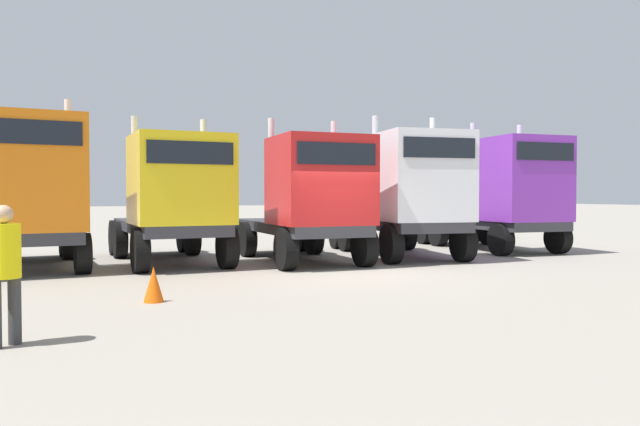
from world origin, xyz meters
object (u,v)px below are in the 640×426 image
at_px(semi_truck_red, 310,199).
at_px(semi_truck_white, 411,195).
at_px(visitor_in_hivis, 4,264).
at_px(semi_truck_orange, 30,193).
at_px(semi_truck_purple, 509,194).
at_px(semi_truck_yellow, 175,199).
at_px(traffic_cone_near, 154,284).

height_order(semi_truck_red, semi_truck_white, semi_truck_white).
distance_m(semi_truck_white, visitor_in_hivis, 12.73).
xyz_separation_m(semi_truck_orange, semi_truck_purple, (14.66, -0.12, -0.01)).
height_order(semi_truck_yellow, semi_truck_white, semi_truck_white).
height_order(semi_truck_orange, semi_truck_white, semi_truck_orange).
distance_m(semi_truck_red, traffic_cone_near, 6.88).
bearing_deg(traffic_cone_near, visitor_in_hivis, -129.57).
relative_size(semi_truck_white, traffic_cone_near, 10.56).
bearing_deg(semi_truck_white, visitor_in_hivis, -47.03).
xyz_separation_m(semi_truck_orange, traffic_cone_near, (2.25, -5.68, -1.66)).
bearing_deg(visitor_in_hivis, semi_truck_orange, 139.86).
height_order(semi_truck_yellow, traffic_cone_near, semi_truck_yellow).
distance_m(semi_truck_yellow, semi_truck_white, 6.91).
xyz_separation_m(semi_truck_orange, semi_truck_yellow, (3.54, -0.03, -0.15)).
height_order(visitor_in_hivis, traffic_cone_near, visitor_in_hivis).
distance_m(semi_truck_yellow, semi_truck_red, 3.69).
xyz_separation_m(semi_truck_yellow, semi_truck_white, (6.86, -0.83, 0.10)).
bearing_deg(traffic_cone_near, semi_truck_yellow, 77.18).
height_order(semi_truck_orange, semi_truck_yellow, semi_truck_orange).
bearing_deg(semi_truck_red, semi_truck_orange, -97.16).
relative_size(semi_truck_purple, visitor_in_hivis, 3.58).
bearing_deg(semi_truck_orange, semi_truck_red, 77.20).
relative_size(semi_truck_red, semi_truck_purple, 0.98).
height_order(semi_truck_orange, semi_truck_red, semi_truck_orange).
distance_m(semi_truck_white, semi_truck_purple, 4.33).
distance_m(semi_truck_orange, traffic_cone_near, 6.33).
relative_size(semi_truck_orange, semi_truck_purple, 0.98).
distance_m(semi_truck_red, semi_truck_purple, 7.62).
bearing_deg(semi_truck_white, semi_truck_orange, -87.59).
xyz_separation_m(semi_truck_purple, traffic_cone_near, (-12.41, -5.56, -1.64)).
distance_m(semi_truck_orange, semi_truck_red, 7.17).
relative_size(visitor_in_hivis, traffic_cone_near, 2.81).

